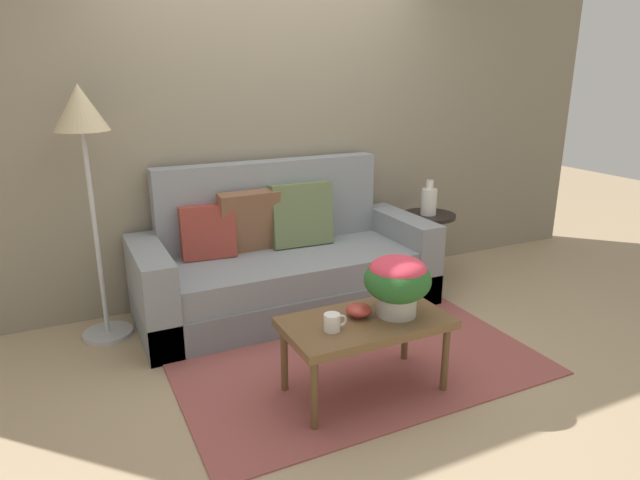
# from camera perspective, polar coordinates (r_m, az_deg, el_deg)

# --- Properties ---
(ground_plane) EXTENTS (14.00, 14.00, 0.00)m
(ground_plane) POSITION_cam_1_polar(r_m,az_deg,el_deg) (3.73, 2.08, -10.87)
(ground_plane) COLOR tan
(wall_back) EXTENTS (6.40, 0.12, 2.98)m
(wall_back) POSITION_cam_1_polar(r_m,az_deg,el_deg) (4.41, -5.33, 13.70)
(wall_back) COLOR gray
(wall_back) RESTS_ON ground
(area_rug) EXTENTS (2.21, 1.75, 0.01)m
(area_rug) POSITION_cam_1_polar(r_m,az_deg,el_deg) (3.70, 2.42, -11.10)
(area_rug) COLOR #994C47
(area_rug) RESTS_ON ground
(couch) EXTENTS (2.20, 0.86, 1.09)m
(couch) POSITION_cam_1_polar(r_m,az_deg,el_deg) (4.19, -3.74, -2.61)
(couch) COLOR slate
(couch) RESTS_ON ground
(coffee_table) EXTENTS (0.91, 0.49, 0.45)m
(coffee_table) POSITION_cam_1_polar(r_m,az_deg,el_deg) (3.10, 4.70, -8.90)
(coffee_table) COLOR brown
(coffee_table) RESTS_ON ground
(side_table) EXTENTS (0.45, 0.45, 0.58)m
(side_table) POSITION_cam_1_polar(r_m,az_deg,el_deg) (4.81, 10.99, 0.56)
(side_table) COLOR black
(side_table) RESTS_ON ground
(floor_lamp) EXTENTS (0.33, 0.33, 1.67)m
(floor_lamp) POSITION_cam_1_polar(r_m,az_deg,el_deg) (3.77, -23.12, 9.87)
(floor_lamp) COLOR #B2B2B7
(floor_lamp) RESTS_ON ground
(potted_plant) EXTENTS (0.37, 0.37, 0.34)m
(potted_plant) POSITION_cam_1_polar(r_m,az_deg,el_deg) (3.07, 7.96, -4.09)
(potted_plant) COLOR #B7B2A8
(potted_plant) RESTS_ON coffee_table
(coffee_mug) EXTENTS (0.13, 0.09, 0.09)m
(coffee_mug) POSITION_cam_1_polar(r_m,az_deg,el_deg) (2.92, 1.30, -8.44)
(coffee_mug) COLOR white
(coffee_mug) RESTS_ON coffee_table
(snack_bowl) EXTENTS (0.14, 0.14, 0.07)m
(snack_bowl) POSITION_cam_1_polar(r_m,az_deg,el_deg) (3.08, 3.99, -7.19)
(snack_bowl) COLOR #B2382D
(snack_bowl) RESTS_ON coffee_table
(table_vase) EXTENTS (0.13, 0.13, 0.29)m
(table_vase) POSITION_cam_1_polar(r_m,az_deg,el_deg) (4.71, 11.11, 3.98)
(table_vase) COLOR silver
(table_vase) RESTS_ON side_table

